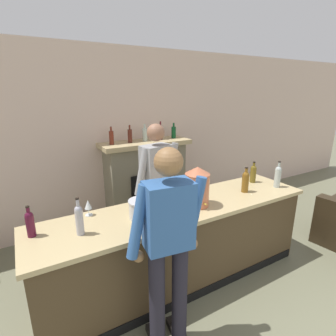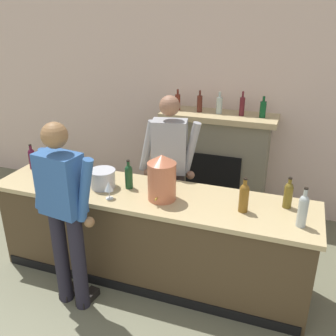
% 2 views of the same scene
% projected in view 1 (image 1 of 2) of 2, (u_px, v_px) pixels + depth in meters
% --- Properties ---
extents(wall_back_panel, '(12.00, 0.07, 2.75)m').
position_uv_depth(wall_back_panel, '(131.00, 138.00, 4.25)').
color(wall_back_panel, beige).
rests_on(wall_back_panel, ground_plane).
extents(bar_counter, '(3.10, 0.74, 0.93)m').
position_uv_depth(bar_counter, '(181.00, 244.00, 2.92)').
color(bar_counter, '#473721').
rests_on(bar_counter, ground_plane).
extents(fireplace_stone, '(1.42, 0.52, 1.64)m').
position_uv_depth(fireplace_stone, '(146.00, 181.00, 4.29)').
color(fireplace_stone, gray).
rests_on(fireplace_stone, ground_plane).
extents(person_customer, '(0.65, 0.34, 1.74)m').
position_uv_depth(person_customer, '(168.00, 246.00, 2.02)').
color(person_customer, black).
rests_on(person_customer, ground_plane).
extents(person_bartender, '(0.65, 0.36, 1.75)m').
position_uv_depth(person_bartender, '(157.00, 187.00, 3.25)').
color(person_bartender, '#463B39').
rests_on(person_bartender, ground_plane).
extents(copper_dispenser, '(0.26, 0.30, 0.43)m').
position_uv_depth(copper_dispenser, '(197.00, 186.00, 2.75)').
color(copper_dispenser, '#C06846').
rests_on(copper_dispenser, bar_counter).
extents(ice_bucket_steel, '(0.25, 0.25, 0.18)m').
position_uv_depth(ice_bucket_steel, '(142.00, 209.00, 2.51)').
color(ice_bucket_steel, silver).
rests_on(ice_bucket_steel, bar_counter).
extents(wine_bottle_port_short, '(0.08, 0.08, 0.34)m').
position_uv_depth(wine_bottle_port_short, '(278.00, 176.00, 3.29)').
color(wine_bottle_port_short, '#ADB8B4').
rests_on(wine_bottle_port_short, bar_counter).
extents(wine_bottle_burgundy_dark, '(0.07, 0.07, 0.28)m').
position_uv_depth(wine_bottle_burgundy_dark, '(30.00, 223.00, 2.18)').
color(wine_bottle_burgundy_dark, '#4A1026').
rests_on(wine_bottle_burgundy_dark, bar_counter).
extents(wine_bottle_cabernet_heavy, '(0.07, 0.07, 0.34)m').
position_uv_depth(wine_bottle_cabernet_heavy, '(79.00, 219.00, 2.20)').
color(wine_bottle_cabernet_heavy, '#ABAAB4').
rests_on(wine_bottle_cabernet_heavy, bar_counter).
extents(wine_bottle_riesling_slim, '(0.08, 0.08, 0.28)m').
position_uv_depth(wine_bottle_riesling_slim, '(253.00, 173.00, 3.48)').
color(wine_bottle_riesling_slim, brown).
rests_on(wine_bottle_riesling_slim, bar_counter).
extents(wine_bottle_merlot_tall, '(0.08, 0.08, 0.29)m').
position_uv_depth(wine_bottle_merlot_tall, '(161.00, 197.00, 2.68)').
color(wine_bottle_merlot_tall, '#163F1F').
rests_on(wine_bottle_merlot_tall, bar_counter).
extents(wine_bottle_chardonnay_pale, '(0.08, 0.08, 0.31)m').
position_uv_depth(wine_bottle_chardonnay_pale, '(245.00, 181.00, 3.14)').
color(wine_bottle_chardonnay_pale, brown).
rests_on(wine_bottle_chardonnay_pale, bar_counter).
extents(wine_glass_mid_counter, '(0.07, 0.07, 0.16)m').
position_uv_depth(wine_glass_mid_counter, '(88.00, 205.00, 2.55)').
color(wine_glass_mid_counter, silver).
rests_on(wine_glass_mid_counter, bar_counter).
extents(wine_glass_front_right, '(0.08, 0.08, 0.17)m').
position_uv_depth(wine_glass_front_right, '(167.00, 210.00, 2.43)').
color(wine_glass_front_right, silver).
rests_on(wine_glass_front_right, bar_counter).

